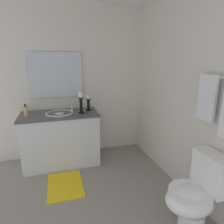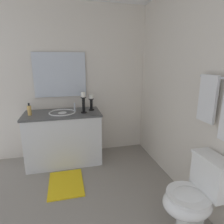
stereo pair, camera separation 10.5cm
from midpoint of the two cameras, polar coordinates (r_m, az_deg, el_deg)
floor at (r=2.26m, az=-7.37°, el=-29.36°), size 3.17×2.56×0.02m
wall_back at (r=2.18m, az=27.06°, el=4.28°), size 3.17×0.04×2.45m
wall_left at (r=3.22m, az=-11.44°, el=8.53°), size 0.04×2.56×2.45m
vanity_cabinet at (r=3.10m, az=-13.22°, el=-7.46°), size 0.58×1.15×0.81m
sink_basin at (r=2.98m, az=-13.61°, el=-0.92°), size 0.40×0.40×0.24m
mirror at (r=3.17m, az=-14.34°, el=10.68°), size 0.02×0.80×0.69m
candle_holder_tall at (r=3.04m, az=-5.25°, el=3.05°), size 0.09×0.09×0.26m
candle_holder_short at (r=2.88m, az=-7.49°, el=3.03°), size 0.09×0.09×0.32m
soap_bottle at (r=2.96m, az=-22.54°, el=0.49°), size 0.06×0.06×0.18m
toilet at (r=2.07m, az=24.82°, el=-22.09°), size 0.39×0.54×0.75m
towel_near_vanity at (r=2.02m, az=28.01°, el=3.51°), size 0.21×0.03×0.44m
bath_mat at (r=2.74m, az=-12.43°, el=-20.17°), size 0.60×0.44×0.02m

